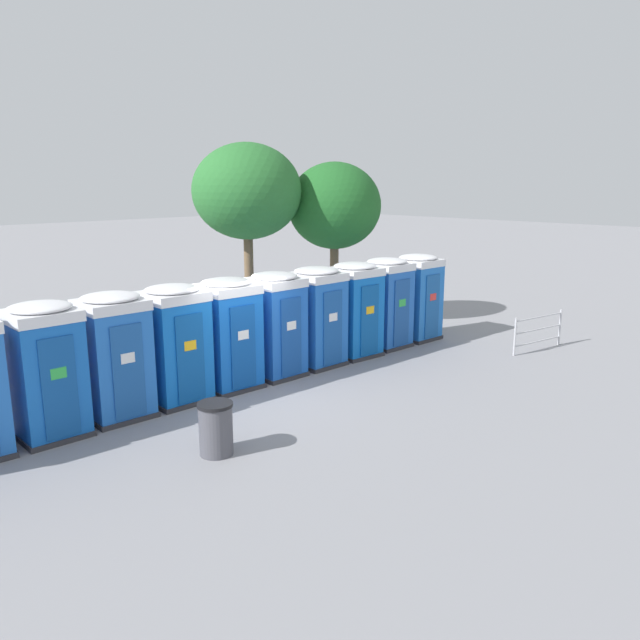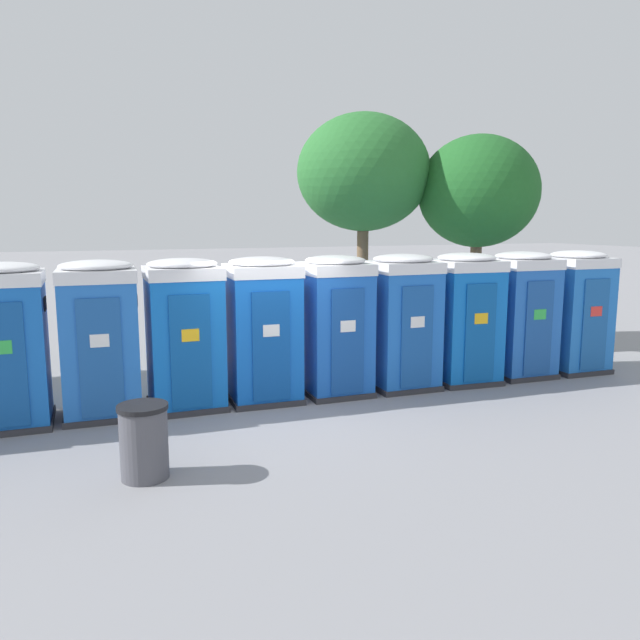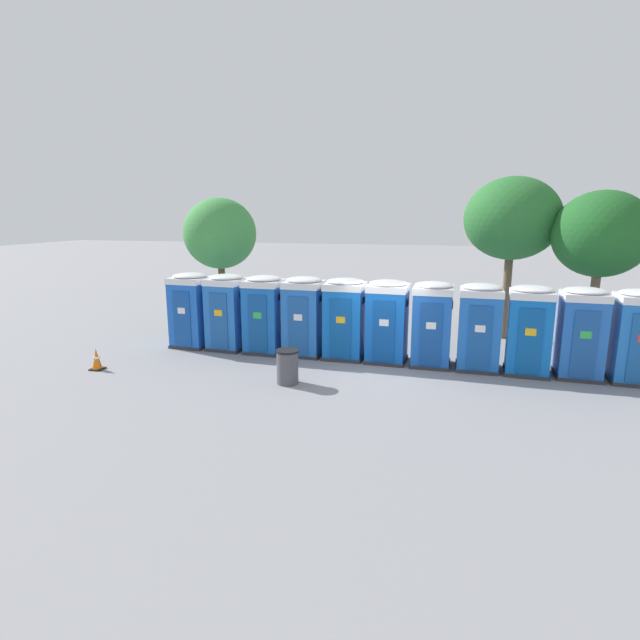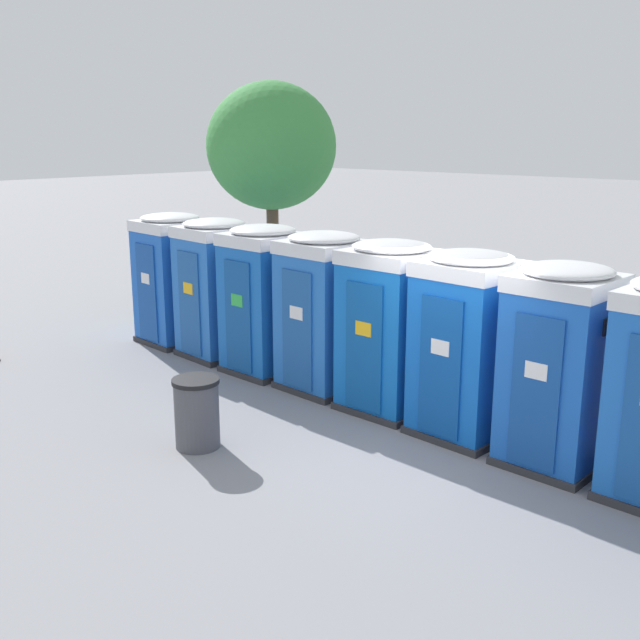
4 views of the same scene
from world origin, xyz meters
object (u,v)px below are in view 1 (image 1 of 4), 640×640
Objects in this scene: portapotty_9 at (386,302)px; event_barrier at (538,330)px; portapotty_2 at (46,370)px; portapotty_10 at (417,297)px; trash_can at (216,428)px; portapotty_3 at (115,355)px; portapotty_6 at (275,324)px; street_tree_1 at (247,192)px; street_tree_2 at (335,206)px; portapotty_7 at (317,316)px; portapotty_4 at (175,343)px; portapotty_5 at (228,333)px; portapotty_8 at (354,309)px.

event_barrier is at bearing -50.95° from portapotty_9.
portapotty_10 is at bearing -2.01° from portapotty_2.
portapotty_9 reaches higher than trash_can.
portapotty_3 and portapotty_6 have the same top height.
street_tree_1 is (6.53, 3.92, 3.03)m from portapotty_3.
portapotty_3 is 2.99m from trash_can.
portapotty_2 is 0.48× the size of street_tree_2.
portapotty_10 is (4.04, -0.16, 0.00)m from portapotty_7.
portapotty_4 is at bearing 177.06° from portapotty_6.
portapotty_6 is at bearing -3.02° from portapotty_5.
portapotty_2 is 1.00× the size of portapotty_9.
event_barrier is at bearing -39.28° from portapotty_8.
event_barrier is (5.36, -3.37, -0.72)m from portapotty_7.
street_tree_2 is (6.41, 2.83, 2.56)m from portapotty_5.
portapotty_9 is (1.35, 0.01, 0.00)m from portapotty_8.
portapotty_8 is (4.03, -0.21, 0.00)m from portapotty_5.
portapotty_4 and portapotty_7 have the same top height.
street_tree_1 reaches higher than event_barrier.
portapotty_9 is 8.17m from trash_can.
street_tree_1 is 1.10× the size of street_tree_2.
street_tree_1 reaches higher than portapotty_6.
portapotty_5 is (4.04, -0.09, -0.00)m from portapotty_2.
portapotty_4 is 1.00× the size of portapotty_7.
portapotty_7 is 0.48× the size of street_tree_2.
portapotty_3 is 11.36m from event_barrier.
portapotty_10 is 4.04m from street_tree_2.
portapotty_3 is 8.08m from portapotty_9.
portapotty_2 is at bearing 178.65° from portapotty_5.
portapotty_3 is 5.39m from portapotty_7.
street_tree_2 is at bearing 51.98° from portapotty_8.
portapotty_2 is 8.08m from portapotty_8.
portapotty_2 reaches higher than event_barrier.
portapotty_8 is (8.07, -0.30, -0.00)m from portapotty_2.
street_tree_2 is (5.06, 2.90, 2.56)m from portapotty_6.
portapotty_10 is (6.73, -0.28, 0.00)m from portapotty_5.
street_tree_1 reaches higher than portapotty_9.
portapotty_9 is at bearing -1.66° from portapotty_7.
portapotty_2 and portapotty_8 have the same top height.
portapotty_6 is 1.00× the size of portapotty_7.
portapotty_9 is 2.71× the size of trash_can.
street_tree_2 is at bearing 104.57° from event_barrier.
portapotty_4 is 1.25× the size of event_barrier.
street_tree_1 is at bearing 92.65° from portapotty_8.
street_tree_1 is at bearing 26.60° from portapotty_2.
portapotty_10 is 0.48× the size of street_tree_2.
portapotty_6 is at bearing -150.22° from street_tree_2.
portapotty_9 is (9.42, -0.30, 0.00)m from portapotty_2.
portapotty_5 is 2.71× the size of trash_can.
portapotty_9 is at bearing 0.22° from portapotty_8.
trash_can is (-6.37, -2.53, -0.81)m from portapotty_8.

